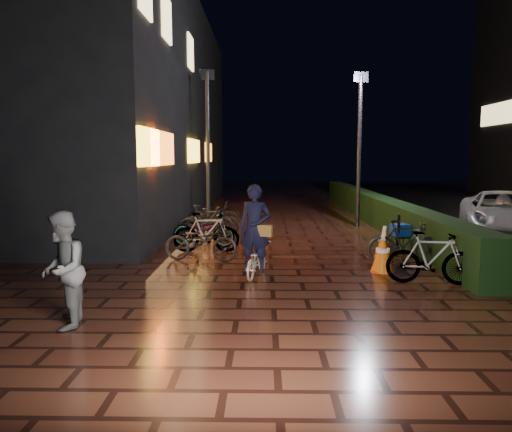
{
  "coord_description": "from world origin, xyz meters",
  "views": [
    {
      "loc": [
        -0.7,
        -10.37,
        2.36
      ],
      "look_at": [
        -0.89,
        0.35,
        1.1
      ],
      "focal_mm": 35.0,
      "sensor_mm": 36.0,
      "label": 1
    }
  ],
  "objects_px": {
    "bystander_person": "(62,270)",
    "cart_assembly": "(400,232)",
    "traffic_barrier": "(384,248)",
    "van": "(504,214)",
    "cyclist": "(255,243)"
  },
  "relations": [
    {
      "from": "van",
      "to": "cart_assembly",
      "type": "bearing_deg",
      "value": -128.56
    },
    {
      "from": "van",
      "to": "traffic_barrier",
      "type": "distance_m",
      "value": 5.96
    },
    {
      "from": "cyclist",
      "to": "cart_assembly",
      "type": "distance_m",
      "value": 4.44
    },
    {
      "from": "bystander_person",
      "to": "cart_assembly",
      "type": "height_order",
      "value": "bystander_person"
    },
    {
      "from": "traffic_barrier",
      "to": "cyclist",
      "type": "bearing_deg",
      "value": -156.74
    },
    {
      "from": "cyclist",
      "to": "van",
      "type": "bearing_deg",
      "value": 35.12
    },
    {
      "from": "traffic_barrier",
      "to": "cart_assembly",
      "type": "relative_size",
      "value": 1.84
    },
    {
      "from": "van",
      "to": "cart_assembly",
      "type": "distance_m",
      "value": 4.48
    },
    {
      "from": "van",
      "to": "traffic_barrier",
      "type": "xyz_separation_m",
      "value": [
        -4.48,
        -3.92,
        -0.3
      ]
    },
    {
      "from": "van",
      "to": "cart_assembly",
      "type": "xyz_separation_m",
      "value": [
        -3.73,
        -2.46,
        -0.16
      ]
    },
    {
      "from": "van",
      "to": "bystander_person",
      "type": "bearing_deg",
      "value": -122.61
    },
    {
      "from": "van",
      "to": "cyclist",
      "type": "height_order",
      "value": "cyclist"
    },
    {
      "from": "bystander_person",
      "to": "van",
      "type": "bearing_deg",
      "value": 116.45
    },
    {
      "from": "bystander_person",
      "to": "cart_assembly",
      "type": "distance_m",
      "value": 8.36
    },
    {
      "from": "bystander_person",
      "to": "cyclist",
      "type": "distance_m",
      "value": 3.97
    }
  ]
}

